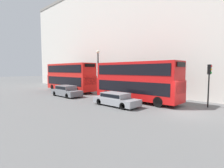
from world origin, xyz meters
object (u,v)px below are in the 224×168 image
Objects in this scene: car_hatchback at (66,91)px; bus_second_in_queue at (70,76)px; car_dark_sedan at (116,99)px; traffic_light at (209,77)px; pedestrian at (156,93)px; bus_leading at (136,80)px.

bus_second_in_queue is at bearing 52.19° from car_hatchback.
car_dark_sedan is at bearing -104.41° from bus_second_in_queue.
bus_second_in_queue is 2.63× the size of traffic_light.
car_dark_sedan is 5.93m from pedestrian.
traffic_light is at bearing -84.27° from bus_second_in_queue.
bus_second_in_queue is 14.59m from pedestrian.
bus_second_in_queue reaches higher than bus_leading.
bus_leading is 3.16m from pedestrian.
bus_leading is at bearing -90.00° from bus_second_in_queue.
pedestrian reaches higher than car_hatchback.
car_hatchback is (-3.40, -4.38, -1.71)m from bus_second_in_queue.
car_hatchback is at bearing 120.53° from pedestrian.
bus_second_in_queue is 6.50× the size of pedestrian.
bus_second_in_queue reaches higher than car_hatchback.
car_hatchback is 11.49m from pedestrian.
bus_second_in_queue is at bearing 75.59° from car_dark_sedan.
car_hatchback is 1.21× the size of traffic_light.
pedestrian is (2.43, -1.17, -1.65)m from bus_leading.
traffic_light is (2.00, -19.89, 0.38)m from bus_second_in_queue.
bus_leading is 2.11× the size of car_dark_sedan.
pedestrian is at bearing -80.32° from bus_second_in_queue.
car_hatchback is at bearing -127.81° from bus_second_in_queue.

